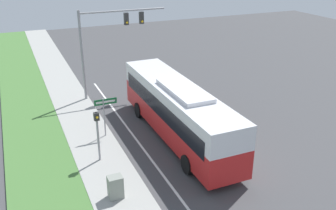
{
  "coord_description": "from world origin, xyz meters",
  "views": [
    {
      "loc": [
        -9.97,
        -15.84,
        11.08
      ],
      "look_at": [
        -1.34,
        4.03,
        1.85
      ],
      "focal_mm": 40.0,
      "sensor_mm": 36.0,
      "label": 1
    }
  ],
  "objects_px": {
    "bus": "(177,108)",
    "signal_gantry": "(107,35)",
    "utility_cabinet": "(115,187)",
    "street_sign": "(105,110)",
    "pedestrian_signal": "(97,129)"
  },
  "relations": [
    {
      "from": "bus",
      "to": "signal_gantry",
      "type": "bearing_deg",
      "value": 102.64
    },
    {
      "from": "utility_cabinet",
      "to": "signal_gantry",
      "type": "bearing_deg",
      "value": 75.56
    },
    {
      "from": "bus",
      "to": "signal_gantry",
      "type": "xyz_separation_m",
      "value": [
        -1.91,
        8.51,
        2.93
      ]
    },
    {
      "from": "signal_gantry",
      "to": "pedestrian_signal",
      "type": "bearing_deg",
      "value": -108.97
    },
    {
      "from": "bus",
      "to": "utility_cabinet",
      "type": "relative_size",
      "value": 10.97
    },
    {
      "from": "street_sign",
      "to": "bus",
      "type": "bearing_deg",
      "value": -24.7
    },
    {
      "from": "street_sign",
      "to": "utility_cabinet",
      "type": "bearing_deg",
      "value": -101.0
    },
    {
      "from": "bus",
      "to": "signal_gantry",
      "type": "distance_m",
      "value": 9.2
    },
    {
      "from": "signal_gantry",
      "to": "street_sign",
      "type": "relative_size",
      "value": 2.63
    },
    {
      "from": "signal_gantry",
      "to": "pedestrian_signal",
      "type": "distance_m",
      "value": 10.33
    },
    {
      "from": "bus",
      "to": "street_sign",
      "type": "relative_size",
      "value": 4.73
    },
    {
      "from": "bus",
      "to": "street_sign",
      "type": "height_order",
      "value": "bus"
    },
    {
      "from": "bus",
      "to": "pedestrian_signal",
      "type": "relative_size",
      "value": 4.14
    },
    {
      "from": "bus",
      "to": "street_sign",
      "type": "xyz_separation_m",
      "value": [
        -4.02,
        1.85,
        -0.15
      ]
    },
    {
      "from": "signal_gantry",
      "to": "bus",
      "type": "bearing_deg",
      "value": -77.36
    }
  ]
}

